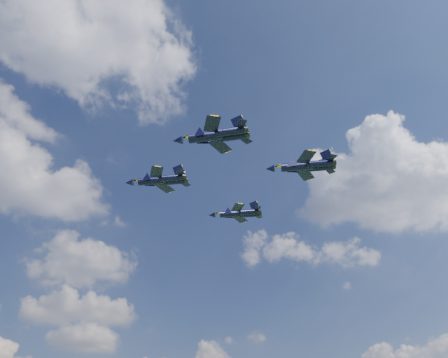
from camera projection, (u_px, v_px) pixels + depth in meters
The scene contains 4 objects.
jet_lead at pixel (150, 181), 106.78m from camera, with size 15.71×12.95×3.95m.
jet_left at pixel (204, 137), 90.75m from camera, with size 15.99×14.07×4.11m.
jet_right at pixel (230, 214), 120.50m from camera, with size 14.84×11.94×3.71m.
jet_slot at pixel (294, 167), 103.07m from camera, with size 16.52×13.37×4.13m.
Camera 1 is at (-41.52, -74.92, 3.55)m, focal length 35.00 mm.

